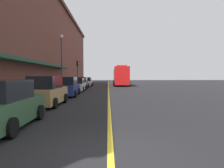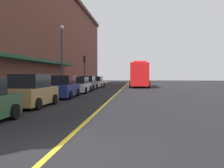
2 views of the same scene
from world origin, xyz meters
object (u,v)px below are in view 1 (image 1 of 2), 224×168
Objects in this scene: parked_car_0 at (2,106)px; fire_truck at (121,76)px; parked_car_1 at (46,92)px; traffic_light_near at (77,68)px; parked_car_2 at (68,87)px; parked_car_5 at (87,82)px; street_lamp_left at (62,56)px; parked_car_3 at (77,85)px; parking_meter_1 at (17,90)px; parking_meter_0 at (47,85)px; parked_car_4 at (81,83)px.

fire_truck is (6.31, 30.76, 0.96)m from parked_car_0.
traffic_light_near is at bearing 4.84° from parked_car_1.
parked_car_2 is at bearing 0.30° from parked_car_1.
fire_truck is at bearing -19.67° from parked_car_2.
parked_car_0 is 11.61m from parked_car_2.
parked_car_2 is 0.51× the size of fire_truck.
parked_car_5 is (0.05, 28.80, -0.06)m from parked_car_0.
street_lamp_left is at bearing -33.63° from fire_truck.
traffic_light_near is at bearing 137.30° from parked_car_5.
parked_car_3 is 0.47× the size of fire_truck.
parked_car_3 is (0.12, 11.85, -0.11)m from parked_car_1.
parked_car_0 is 27.40m from traffic_light_near.
traffic_light_near is (-7.67, -3.49, 1.37)m from fire_truck.
street_lamp_left reaches higher than parked_car_1.
fire_truck is 6.89× the size of parking_meter_1.
parked_car_0 is 3.15× the size of parking_meter_1.
fire_truck is (6.26, 1.96, 1.02)m from parked_car_5.
street_lamp_left is (-0.60, 14.03, 3.34)m from parking_meter_1.
fire_truck reaches higher than parked_car_1.
street_lamp_left is at bearing 62.33° from parked_car_3.
parked_car_3 reaches higher than parking_meter_1.
parking_meter_1 is (-1.47, -24.39, 0.30)m from parked_car_5.
parked_car_1 reaches higher than parked_car_3.
parking_meter_1 is 22.95m from traffic_light_near.
street_lamp_left is at bearing 15.36° from parked_car_2.
parking_meter_1 is at bearing 17.53° from parked_car_0.
traffic_light_near is (0.06, 17.10, 2.10)m from parking_meter_0.
parked_car_4 is at bearing 1.62° from parked_car_1.
parked_car_2 is 3.52× the size of parking_meter_1.
fire_truck is 27.47m from parking_meter_1.
parked_car_3 is at bearing -1.65° from parked_car_2.
parked_car_1 is 17.40m from parked_car_4.
traffic_light_near is (0.66, 8.83, -1.24)m from street_lamp_left.
parked_car_2 is 0.98× the size of parked_car_4.
parked_car_3 is at bearing -27.16° from street_lamp_left.
parked_car_4 is at bearing 178.27° from parked_car_5.
parked_car_5 is at bearing 1.14° from parked_car_1.
parking_meter_1 is at bearing 176.50° from parked_car_5.
parked_car_1 is 6.09m from parked_car_2.
parked_car_4 is at bearing -0.68° from parked_car_2.
parking_meter_1 is at bearing 130.62° from parked_car_1.
parked_car_4 is 5.88m from parked_car_5.
parked_car_1 is 21.90m from traffic_light_near.
parking_meter_1 is (-1.48, -7.20, 0.23)m from parked_car_2.
fire_truck is at bearing 55.92° from street_lamp_left.
parked_car_0 is 0.89× the size of parked_car_2.
parked_car_3 is at bearing 83.46° from parking_meter_1.
street_lamp_left is (-8.33, -12.32, 2.62)m from fire_truck.
parked_car_5 is at bearing -72.18° from fire_truck.
parked_car_5 is at bearing 86.54° from parking_meter_1.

